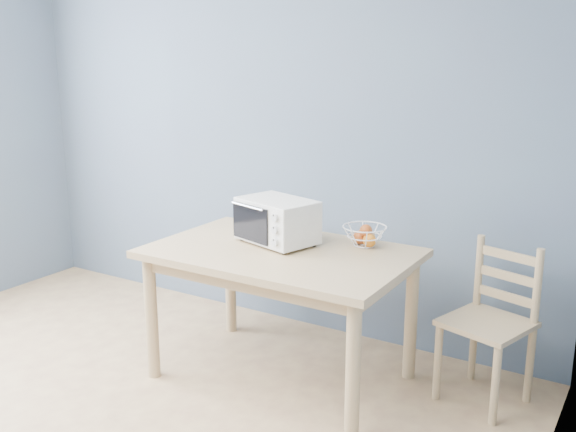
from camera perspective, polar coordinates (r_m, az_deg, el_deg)
The scene contains 4 objects.
dining_table at distance 3.50m, azimuth -0.64°, elevation -4.62°, with size 1.40×0.90×0.75m.
toaster_oven at distance 3.57m, azimuth -1.17°, elevation -0.34°, with size 0.49×0.40×0.25m.
fruit_basket at distance 3.55m, azimuth 6.89°, elevation -1.69°, with size 0.30×0.30×0.12m.
dining_chair at distance 3.53m, azimuth 17.57°, elevation -9.23°, with size 0.49×0.49×0.84m.
Camera 1 is at (2.34, -1.30, 1.76)m, focal length 40.00 mm.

